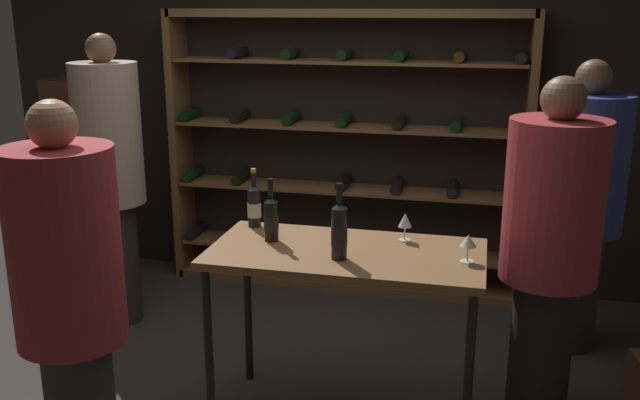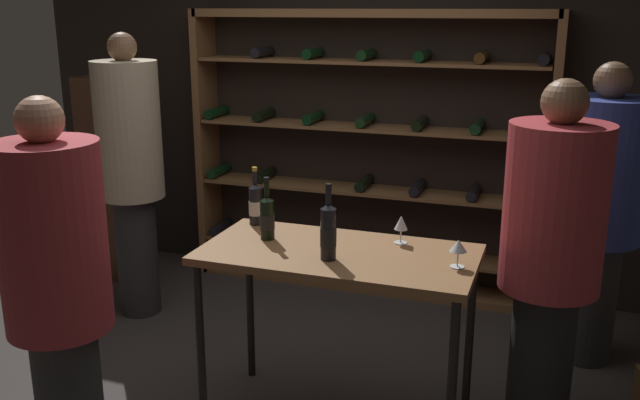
{
  "view_description": "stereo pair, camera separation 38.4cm",
  "coord_description": "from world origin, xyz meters",
  "px_view_note": "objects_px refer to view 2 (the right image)",
  "views": [
    {
      "loc": [
        1.08,
        -3.46,
        2.17
      ],
      "look_at": [
        0.22,
        0.14,
        1.13
      ],
      "focal_mm": 39.22,
      "sensor_mm": 36.0,
      "label": 1
    },
    {
      "loc": [
        1.45,
        -3.35,
        2.17
      ],
      "look_at": [
        0.22,
        0.14,
        1.13
      ],
      "focal_mm": 39.22,
      "sensor_mm": 36.0,
      "label": 2
    }
  ],
  "objects_px": {
    "wine_glass_stemmed_center": "(458,247)",
    "person_bystander_red_print": "(131,163)",
    "wine_bottle_green_slim": "(255,204)",
    "person_bystander_dark_jacket": "(57,282)",
    "person_guest_blue_shirt": "(599,204)",
    "person_guest_plum_blouse": "(551,246)",
    "wine_bottle_black_capsule": "(328,231)",
    "tasting_table": "(338,269)",
    "wine_bottle_red_label": "(267,217)",
    "display_cabinet": "(116,179)",
    "wine_rack": "(366,155)",
    "wine_glass_stemmed_left": "(401,224)"
  },
  "relations": [
    {
      "from": "wine_bottle_green_slim",
      "to": "tasting_table",
      "type": "bearing_deg",
      "value": -25.16
    },
    {
      "from": "wine_rack",
      "to": "person_bystander_dark_jacket",
      "type": "distance_m",
      "value": 2.79
    },
    {
      "from": "wine_glass_stemmed_center",
      "to": "person_bystander_red_print",
      "type": "bearing_deg",
      "value": 159.44
    },
    {
      "from": "wine_rack",
      "to": "person_guest_blue_shirt",
      "type": "relative_size",
      "value": 1.48
    },
    {
      "from": "wine_bottle_green_slim",
      "to": "wine_glass_stemmed_center",
      "type": "xyz_separation_m",
      "value": [
        1.18,
        -0.3,
        -0.02
      ]
    },
    {
      "from": "wine_bottle_black_capsule",
      "to": "person_bystander_dark_jacket",
      "type": "bearing_deg",
      "value": -144.84
    },
    {
      "from": "person_guest_blue_shirt",
      "to": "wine_bottle_black_capsule",
      "type": "bearing_deg",
      "value": 30.06
    },
    {
      "from": "wine_bottle_black_capsule",
      "to": "wine_glass_stemmed_left",
      "type": "height_order",
      "value": "wine_bottle_black_capsule"
    },
    {
      "from": "person_guest_plum_blouse",
      "to": "wine_bottle_green_slim",
      "type": "distance_m",
      "value": 1.59
    },
    {
      "from": "person_guest_plum_blouse",
      "to": "person_guest_blue_shirt",
      "type": "bearing_deg",
      "value": 39.45
    },
    {
      "from": "wine_bottle_red_label",
      "to": "wine_bottle_black_capsule",
      "type": "relative_size",
      "value": 0.88
    },
    {
      "from": "person_guest_plum_blouse",
      "to": "wine_glass_stemmed_center",
      "type": "height_order",
      "value": "person_guest_plum_blouse"
    },
    {
      "from": "wine_rack",
      "to": "person_bystander_red_print",
      "type": "relative_size",
      "value": 1.38
    },
    {
      "from": "person_guest_plum_blouse",
      "to": "tasting_table",
      "type": "bearing_deg",
      "value": 164.62
    },
    {
      "from": "person_guest_blue_shirt",
      "to": "person_bystander_red_print",
      "type": "distance_m",
      "value": 3.07
    },
    {
      "from": "display_cabinet",
      "to": "wine_glass_stemmed_center",
      "type": "distance_m",
      "value": 3.32
    },
    {
      "from": "wine_glass_stemmed_center",
      "to": "wine_glass_stemmed_left",
      "type": "height_order",
      "value": "wine_glass_stemmed_left"
    },
    {
      "from": "wine_rack",
      "to": "wine_glass_stemmed_center",
      "type": "distance_m",
      "value": 2.14
    },
    {
      "from": "tasting_table",
      "to": "wine_glass_stemmed_left",
      "type": "distance_m",
      "value": 0.4
    },
    {
      "from": "person_bystander_red_print",
      "to": "wine_bottle_green_slim",
      "type": "distance_m",
      "value": 1.36
    },
    {
      "from": "wine_rack",
      "to": "person_guest_blue_shirt",
      "type": "bearing_deg",
      "value": -21.89
    },
    {
      "from": "wine_glass_stemmed_center",
      "to": "wine_bottle_red_label",
      "type": "bearing_deg",
      "value": 175.18
    },
    {
      "from": "person_bystander_red_print",
      "to": "wine_bottle_black_capsule",
      "type": "xyz_separation_m",
      "value": [
        1.78,
        -1.0,
        0.01
      ]
    },
    {
      "from": "person_guest_plum_blouse",
      "to": "wine_glass_stemmed_center",
      "type": "relative_size",
      "value": 13.46
    },
    {
      "from": "person_guest_plum_blouse",
      "to": "display_cabinet",
      "type": "height_order",
      "value": "person_guest_plum_blouse"
    },
    {
      "from": "wine_rack",
      "to": "wine_bottle_green_slim",
      "type": "xyz_separation_m",
      "value": [
        -0.19,
        -1.6,
        0.03
      ]
    },
    {
      "from": "person_guest_blue_shirt",
      "to": "tasting_table",
      "type": "bearing_deg",
      "value": 27.38
    },
    {
      "from": "wine_bottle_red_label",
      "to": "wine_glass_stemmed_left",
      "type": "distance_m",
      "value": 0.7
    },
    {
      "from": "wine_bottle_black_capsule",
      "to": "wine_glass_stemmed_left",
      "type": "distance_m",
      "value": 0.45
    },
    {
      "from": "wine_glass_stemmed_left",
      "to": "wine_bottle_green_slim",
      "type": "bearing_deg",
      "value": 176.6
    },
    {
      "from": "person_guest_blue_shirt",
      "to": "wine_glass_stemmed_center",
      "type": "xyz_separation_m",
      "value": [
        -0.66,
        -1.24,
        0.06
      ]
    },
    {
      "from": "person_bystander_red_print",
      "to": "person_bystander_dark_jacket",
      "type": "bearing_deg",
      "value": 85.78
    },
    {
      "from": "wine_rack",
      "to": "person_guest_blue_shirt",
      "type": "xyz_separation_m",
      "value": [
        1.64,
        -0.66,
        -0.05
      ]
    },
    {
      "from": "person_bystander_red_print",
      "to": "wine_glass_stemmed_center",
      "type": "relative_size",
      "value": 14.64
    },
    {
      "from": "person_bystander_dark_jacket",
      "to": "wine_bottle_red_label",
      "type": "xyz_separation_m",
      "value": [
        0.61,
        0.9,
        0.1
      ]
    },
    {
      "from": "tasting_table",
      "to": "wine_glass_stemmed_center",
      "type": "height_order",
      "value": "wine_glass_stemmed_center"
    },
    {
      "from": "person_bystander_red_print",
      "to": "wine_bottle_red_label",
      "type": "xyz_separation_m",
      "value": [
        1.38,
        -0.81,
        -0.01
      ]
    },
    {
      "from": "tasting_table",
      "to": "wine_glass_stemmed_left",
      "type": "relative_size",
      "value": 9.25
    },
    {
      "from": "wine_bottle_green_slim",
      "to": "wine_bottle_black_capsule",
      "type": "xyz_separation_m",
      "value": [
        0.57,
        -0.4,
        0.02
      ]
    },
    {
      "from": "tasting_table",
      "to": "person_bystander_dark_jacket",
      "type": "distance_m",
      "value": 1.33
    },
    {
      "from": "person_guest_plum_blouse",
      "to": "display_cabinet",
      "type": "relative_size",
      "value": 1.12
    },
    {
      "from": "person_guest_blue_shirt",
      "to": "display_cabinet",
      "type": "xyz_separation_m",
      "value": [
        -3.61,
        0.25,
        -0.2
      ]
    },
    {
      "from": "wine_bottle_black_capsule",
      "to": "person_bystander_red_print",
      "type": "bearing_deg",
      "value": 150.81
    },
    {
      "from": "wine_rack",
      "to": "tasting_table",
      "type": "xyz_separation_m",
      "value": [
        0.38,
        -1.87,
        -0.19
      ]
    },
    {
      "from": "wine_rack",
      "to": "tasting_table",
      "type": "bearing_deg",
      "value": -78.48
    },
    {
      "from": "wine_bottle_green_slim",
      "to": "person_bystander_dark_jacket",
      "type": "bearing_deg",
      "value": -111.96
    },
    {
      "from": "person_guest_blue_shirt",
      "to": "person_bystander_dark_jacket",
      "type": "distance_m",
      "value": 3.07
    },
    {
      "from": "person_bystander_red_print",
      "to": "wine_bottle_green_slim",
      "type": "bearing_deg",
      "value": 125.47
    },
    {
      "from": "person_guest_plum_blouse",
      "to": "wine_glass_stemmed_center",
      "type": "bearing_deg",
      "value": -171.74
    },
    {
      "from": "wine_bottle_black_capsule",
      "to": "wine_glass_stemmed_center",
      "type": "relative_size",
      "value": 2.78
    }
  ]
}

